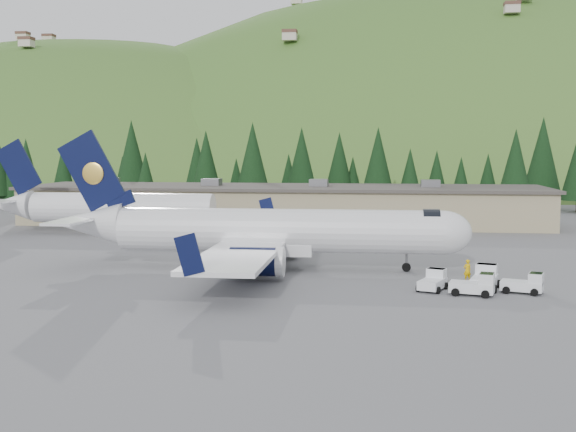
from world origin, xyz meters
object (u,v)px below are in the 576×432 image
Objects in this scene: ramp_worker at (467,270)px; baggage_tug_c at (485,278)px; baggage_tug_a at (476,285)px; baggage_tug_b at (526,284)px; terminal_building at (283,204)px; second_airliner at (99,207)px; baggage_tug_d at (433,281)px; airliner at (267,232)px.

baggage_tug_c is at bearing 85.45° from ramp_worker.
baggage_tug_b is at bearing 31.75° from baggage_tug_a.
second_airliner is at bearing -141.22° from terminal_building.
baggage_tug_a is at bearing -143.76° from baggage_tug_b.
second_airliner is 8.85× the size of baggage_tug_d.
terminal_building is 41.29× the size of ramp_worker.
ramp_worker reaches higher than baggage_tug_d.
terminal_building is (-20.31, 47.17, 1.90)m from baggage_tug_a.
airliner is 21.62m from baggage_tug_b.
terminal_building reaches higher than baggage_tug_d.
baggage_tug_b is at bearing -101.50° from baggage_tug_c.
baggage_tug_c is at bearing -21.70° from airliner.
second_airliner is 7.72× the size of baggage_tug_c.
ramp_worker is (2.82, 3.80, 0.19)m from baggage_tug_d.
baggage_tug_c reaches higher than baggage_tug_b.
baggage_tug_a is at bearing -37.77° from second_airliner.
baggage_tug_a is 3.79m from baggage_tug_b.
baggage_tug_d is 1.81× the size of ramp_worker.
second_airliner is at bearing 136.63° from airliner.
baggage_tug_c is 2.07× the size of ramp_worker.
airliner is 10.02× the size of baggage_tug_c.
ramp_worker is at bearing -13.66° from airliner.
baggage_tug_d is (-2.82, 1.59, -0.06)m from baggage_tug_a.
terminal_building is at bearing -86.92° from ramp_worker.
second_airliner is at bearing 70.25° from baggage_tug_c.
ramp_worker reaches higher than baggage_tug_b.
second_airliner is at bearing 155.67° from baggage_tug_a.
second_airliner reaches higher than ramp_worker.
baggage_tug_b is 1.83× the size of ramp_worker.
terminal_building is at bearing 95.26° from airliner.
baggage_tug_a is 3.24m from baggage_tug_d.
baggage_tug_a is 0.92× the size of baggage_tug_c.
terminal_building is 48.86m from baggage_tug_d.
ramp_worker is at bearing -32.65° from second_airliner.
airliner is 20.77× the size of ramp_worker.
baggage_tug_c is (41.17, -28.65, -2.55)m from second_airliner.
second_airliner is 50.95m from baggage_tug_a.
second_airliner reaches higher than terminal_building.
baggage_tug_b is 2.96m from baggage_tug_c.
baggage_tug_d is 4.74m from ramp_worker.
terminal_building is at bearing 126.73° from baggage_tug_a.
airliner reaches higher than second_airliner.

